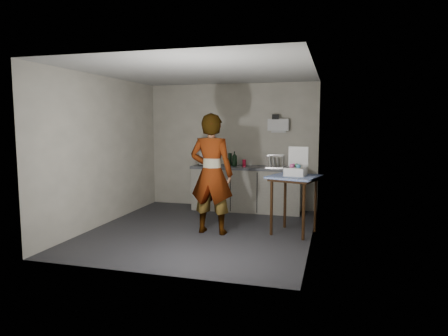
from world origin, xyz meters
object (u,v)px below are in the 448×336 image
(soap_bottle, at_px, (234,159))
(paper_towel, at_px, (202,159))
(standing_man, at_px, (212,174))
(side_table, at_px, (294,183))
(bakery_box, at_px, (296,169))
(soda_can, at_px, (244,163))
(dark_bottle, at_px, (230,159))
(kitchen_counter, at_px, (247,190))
(dish_rack, at_px, (275,165))

(soap_bottle, distance_m, paper_towel, 0.70)
(standing_man, height_order, soap_bottle, standing_man)
(standing_man, height_order, paper_towel, standing_man)
(side_table, height_order, bakery_box, bakery_box)
(soda_can, relative_size, bakery_box, 0.31)
(standing_man, distance_m, dark_bottle, 1.89)
(side_table, distance_m, standing_man, 1.34)
(kitchen_counter, height_order, side_table, side_table)
(soda_can, xyz_separation_m, dish_rack, (0.63, -0.02, -0.01))
(standing_man, xyz_separation_m, dish_rack, (0.77, 1.75, -0.01))
(side_table, bearing_deg, soda_can, 145.02)
(soda_can, xyz_separation_m, paper_towel, (-0.90, -0.04, 0.06))
(soda_can, bearing_deg, bakery_box, -50.13)
(kitchen_counter, bearing_deg, dark_bottle, 167.44)
(bakery_box, bearing_deg, standing_man, -156.08)
(soda_can, distance_m, dish_rack, 0.63)
(dark_bottle, bearing_deg, dish_rack, -7.71)
(soda_can, bearing_deg, dark_bottle, 161.44)
(soap_bottle, height_order, paper_towel, soap_bottle)
(kitchen_counter, height_order, dark_bottle, dark_bottle)
(paper_towel, bearing_deg, standing_man, -66.40)
(paper_towel, bearing_deg, kitchen_counter, 3.78)
(standing_man, bearing_deg, kitchen_counter, -94.74)
(soda_can, distance_m, paper_towel, 0.90)
(paper_towel, height_order, bakery_box, bakery_box)
(kitchen_counter, xyz_separation_m, soap_bottle, (-0.25, -0.04, 0.63))
(dish_rack, bearing_deg, dark_bottle, 172.29)
(dark_bottle, bearing_deg, bakery_box, -45.25)
(dark_bottle, height_order, paper_towel, paper_towel)
(kitchen_counter, distance_m, side_table, 1.88)
(paper_towel, distance_m, dish_rack, 1.52)
(side_table, distance_m, dark_bottle, 2.16)
(standing_man, height_order, bakery_box, standing_man)
(soda_can, height_order, dark_bottle, dark_bottle)
(standing_man, xyz_separation_m, paper_towel, (-0.76, 1.73, 0.07))
(soap_bottle, relative_size, paper_towel, 1.09)
(paper_towel, bearing_deg, side_table, -34.52)
(soap_bottle, xyz_separation_m, paper_towel, (-0.70, -0.02, -0.02))
(dark_bottle, relative_size, dish_rack, 0.72)
(dark_bottle, distance_m, bakery_box, 2.12)
(soap_bottle, height_order, dark_bottle, soap_bottle)
(bakery_box, bearing_deg, dark_bottle, 142.87)
(dark_bottle, relative_size, paper_towel, 0.92)
(kitchen_counter, bearing_deg, dish_rack, -4.46)
(soda_can, xyz_separation_m, dark_bottle, (-0.33, 0.11, 0.06))
(standing_man, distance_m, paper_towel, 1.89)
(side_table, distance_m, bakery_box, 0.23)
(soda_can, relative_size, dark_bottle, 0.55)
(soap_bottle, height_order, soda_can, soap_bottle)
(kitchen_counter, distance_m, paper_towel, 1.13)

